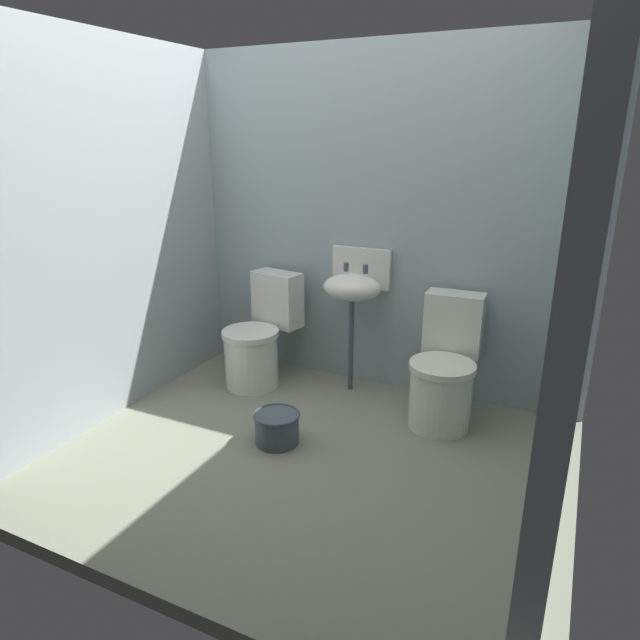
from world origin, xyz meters
name	(u,v)px	position (x,y,z in m)	size (l,w,h in m)	color
ground_plane	(301,453)	(0.00, 0.00, -0.04)	(2.94, 2.46, 0.08)	gray
wall_back	(372,224)	(0.00, 1.08, 1.15)	(2.94, 0.10, 2.29)	#8C9EA1
wall_left	(120,231)	(-1.32, 0.10, 1.15)	(0.10, 2.26, 2.29)	#929DA0
wall_right	(578,275)	(1.32, 0.10, 1.15)	(0.10, 2.26, 2.29)	#8C9B9A
toilet_left	(259,340)	(-0.69, 0.68, 0.32)	(0.48, 0.65, 0.78)	silver
toilet_right	(444,373)	(0.65, 0.68, 0.32)	(0.42, 0.61, 0.78)	silver
sink	(354,286)	(-0.04, 0.87, 0.75)	(0.42, 0.35, 0.99)	#424D59
bucket	(277,427)	(-0.15, -0.02, 0.10)	(0.28, 0.28, 0.19)	#424D59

